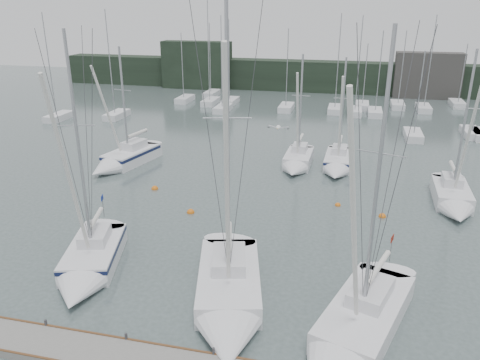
% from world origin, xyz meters
% --- Properties ---
extents(ground, '(160.00, 160.00, 0.00)m').
position_xyz_m(ground, '(0.00, 0.00, 0.00)').
color(ground, '#455452').
rests_on(ground, ground).
extents(far_treeline, '(90.00, 4.00, 5.00)m').
position_xyz_m(far_treeline, '(0.00, 62.00, 2.50)').
color(far_treeline, black).
rests_on(far_treeline, ground).
extents(far_building_left, '(12.00, 3.00, 8.00)m').
position_xyz_m(far_building_left, '(-20.00, 60.00, 4.00)').
color(far_building_left, black).
rests_on(far_building_left, ground).
extents(far_building_right, '(10.00, 3.00, 7.00)m').
position_xyz_m(far_building_right, '(18.00, 60.00, 3.50)').
color(far_building_right, '#3A3735').
rests_on(far_building_right, ground).
extents(mast_forest, '(56.81, 25.60, 14.82)m').
position_xyz_m(mast_forest, '(2.00, 43.97, 0.47)').
color(mast_forest, white).
rests_on(mast_forest, ground).
extents(sailboat_near_left, '(4.79, 8.34, 14.02)m').
position_xyz_m(sailboat_near_left, '(-6.66, 0.70, 0.57)').
color(sailboat_near_left, white).
rests_on(sailboat_near_left, ground).
extents(sailboat_near_center, '(5.39, 10.15, 15.97)m').
position_xyz_m(sailboat_near_center, '(1.79, -0.79, 0.56)').
color(sailboat_near_center, white).
rests_on(sailboat_near_center, ground).
extents(sailboat_near_right, '(5.86, 10.22, 14.54)m').
position_xyz_m(sailboat_near_right, '(7.56, -1.95, 0.54)').
color(sailboat_near_right, white).
rests_on(sailboat_near_right, ground).
extents(sailboat_mid_a, '(4.39, 8.57, 11.54)m').
position_xyz_m(sailboat_mid_a, '(-13.39, 18.03, 0.63)').
color(sailboat_mid_a, white).
rests_on(sailboat_mid_a, ground).
extents(sailboat_mid_c, '(2.46, 6.56, 10.83)m').
position_xyz_m(sailboat_mid_c, '(2.37, 21.30, 0.56)').
color(sailboat_mid_c, white).
rests_on(sailboat_mid_c, ground).
extents(sailboat_mid_d, '(2.59, 7.26, 10.66)m').
position_xyz_m(sailboat_mid_d, '(6.01, 21.76, 0.55)').
color(sailboat_mid_d, white).
rests_on(sailboat_mid_d, ground).
extents(sailboat_mid_e, '(2.73, 7.41, 12.11)m').
position_xyz_m(sailboat_mid_e, '(14.68, 15.23, 0.57)').
color(sailboat_mid_e, white).
rests_on(sailboat_mid_e, ground).
extents(buoy_a, '(0.56, 0.56, 0.56)m').
position_xyz_m(buoy_a, '(-3.90, 9.95, 0.00)').
color(buoy_a, '#D06312').
rests_on(buoy_a, ground).
extents(buoy_b, '(0.44, 0.44, 0.44)m').
position_xyz_m(buoy_b, '(6.41, 13.74, 0.00)').
color(buoy_b, '#D06312').
rests_on(buoy_b, ground).
extents(buoy_c, '(0.56, 0.56, 0.56)m').
position_xyz_m(buoy_c, '(-8.25, 13.61, 0.00)').
color(buoy_c, '#D06312').
rests_on(buoy_c, ground).
extents(seagull, '(0.91, 0.41, 0.18)m').
position_xyz_m(seagull, '(3.69, 0.95, 9.05)').
color(seagull, white).
rests_on(seagull, ground).
extents(buoy_d, '(0.53, 0.53, 0.53)m').
position_xyz_m(buoy_d, '(9.56, 12.47, 0.00)').
color(buoy_d, '#D06312').
rests_on(buoy_d, ground).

